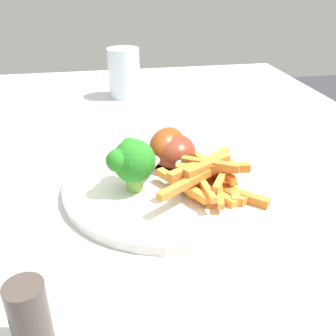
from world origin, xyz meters
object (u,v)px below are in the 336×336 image
at_px(broccoli_floret_front, 131,161).
at_px(dinner_plate, 168,186).
at_px(carrot_fries_pile, 211,177).
at_px(dining_table, 190,243).
at_px(chicken_drumstick_far, 166,148).
at_px(pepper_shaker, 30,316).
at_px(fork, 42,121).
at_px(chicken_drumstick_near, 174,153).
at_px(water_glass, 124,73).

bearing_deg(broccoli_floret_front, dinner_plate, -78.13).
distance_m(dinner_plate, carrot_fries_pile, 0.06).
relative_size(dining_table, dinner_plate, 4.85).
bearing_deg(chicken_drumstick_far, pepper_shaker, 149.91).
height_order(dining_table, fork, fork).
xyz_separation_m(broccoli_floret_front, pepper_shaker, (-0.20, 0.10, -0.02)).
height_order(dinner_plate, chicken_drumstick_far, chicken_drumstick_far).
xyz_separation_m(dinner_plate, chicken_drumstick_near, (0.04, -0.02, 0.03)).
xyz_separation_m(fork, water_glass, (0.13, -0.16, 0.05)).
distance_m(broccoli_floret_front, carrot_fries_pile, 0.10).
xyz_separation_m(chicken_drumstick_near, water_glass, (0.37, 0.04, 0.02)).
bearing_deg(fork, broccoli_floret_front, 83.15).
bearing_deg(chicken_drumstick_near, dining_table, -153.47).
xyz_separation_m(carrot_fries_pile, fork, (0.31, 0.23, -0.03)).
bearing_deg(dinner_plate, fork, 33.68).
bearing_deg(broccoli_floret_front, dining_table, -80.58).
relative_size(dining_table, broccoli_floret_front, 19.73).
bearing_deg(chicken_drumstick_near, dinner_plate, 157.61).
bearing_deg(carrot_fries_pile, chicken_drumstick_far, 28.50).
relative_size(chicken_drumstick_near, water_glass, 1.08).
xyz_separation_m(chicken_drumstick_near, chicken_drumstick_far, (0.01, 0.01, 0.00)).
relative_size(broccoli_floret_front, water_glass, 0.64).
bearing_deg(water_glass, dining_table, -172.39).
bearing_deg(dinner_plate, chicken_drumstick_far, -6.65).
distance_m(broccoli_floret_front, chicken_drumstick_far, 0.08).
xyz_separation_m(broccoli_floret_front, chicken_drumstick_far, (0.06, -0.05, -0.01)).
bearing_deg(chicken_drumstick_far, dining_table, -148.22).
bearing_deg(chicken_drumstick_far, carrot_fries_pile, -151.50).
bearing_deg(chicken_drumstick_far, fork, 39.72).
height_order(chicken_drumstick_far, water_glass, water_glass).
xyz_separation_m(chicken_drumstick_far, water_glass, (0.36, 0.03, 0.01)).
height_order(broccoli_floret_front, chicken_drumstick_near, broccoli_floret_front).
height_order(dinner_plate, broccoli_floret_front, broccoli_floret_front).
distance_m(broccoli_floret_front, fork, 0.32).
relative_size(dining_table, fork, 6.82).
xyz_separation_m(dinner_plate, pepper_shaker, (-0.21, 0.14, 0.02)).
bearing_deg(fork, dinner_plate, 91.13).
height_order(dinner_plate, pepper_shaker, pepper_shaker).
xyz_separation_m(broccoli_floret_front, chicken_drumstick_near, (0.05, -0.06, -0.02)).
xyz_separation_m(carrot_fries_pile, chicken_drumstick_far, (0.08, 0.04, 0.01)).
height_order(broccoli_floret_front, carrot_fries_pile, broccoli_floret_front).
bearing_deg(pepper_shaker, dining_table, -39.85).
xyz_separation_m(dinner_plate, fork, (0.28, 0.19, -0.00)).
bearing_deg(dinner_plate, pepper_shaker, 145.49).
bearing_deg(water_glass, dinner_plate, -177.10).
bearing_deg(fork, carrot_fries_pile, 94.61).
bearing_deg(dinner_plate, dining_table, -84.07).
height_order(dining_table, pepper_shaker, pepper_shaker).
height_order(fork, water_glass, water_glass).
bearing_deg(broccoli_floret_front, chicken_drumstick_far, -42.05).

